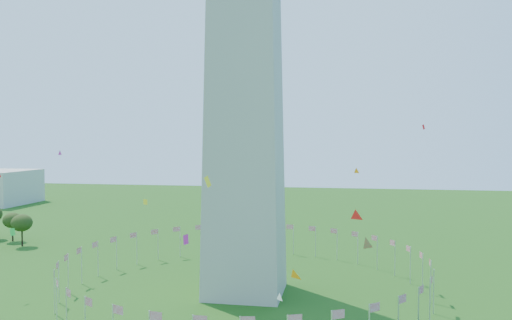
{
  "coord_description": "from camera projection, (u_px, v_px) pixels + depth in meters",
  "views": [
    {
      "loc": [
        21.5,
        -59.15,
        34.65
      ],
      "look_at": [
        5.04,
        35.0,
        30.7
      ],
      "focal_mm": 35.0,
      "sensor_mm": 36.0,
      "label": 1
    }
  ],
  "objects": [
    {
      "name": "flag_ring",
      "position": [
        245.0,
        273.0,
        112.37
      ],
      "size": [
        80.24,
        80.24,
        9.0
      ],
      "color": "silver",
      "rests_on": "ground"
    },
    {
      "name": "kites_aloft",
      "position": [
        288.0,
        224.0,
        80.99
      ],
      "size": [
        109.63,
        72.78,
        36.22
      ],
      "color": "red",
      "rests_on": "ground"
    }
  ]
}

